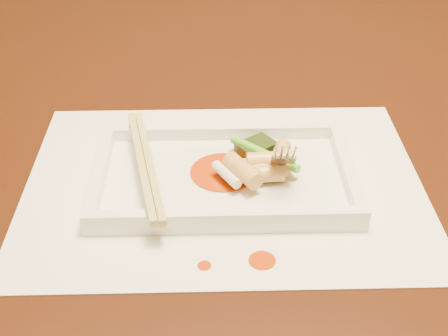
{
  "coord_description": "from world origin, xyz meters",
  "views": [
    {
      "loc": [
        0.01,
        -0.66,
        1.13
      ],
      "look_at": [
        0.02,
        -0.15,
        0.77
      ],
      "focal_mm": 50.0,
      "sensor_mm": 36.0,
      "label": 1
    }
  ],
  "objects_px": {
    "placemat": "(224,183)",
    "fork": "(296,102)",
    "table": "(204,178)",
    "chopstick_a": "(141,163)",
    "plate_base": "(224,179)"
  },
  "relations": [
    {
      "from": "plate_base",
      "to": "fork",
      "type": "relative_size",
      "value": 1.86
    },
    {
      "from": "plate_base",
      "to": "fork",
      "type": "height_order",
      "value": "fork"
    },
    {
      "from": "table",
      "to": "fork",
      "type": "relative_size",
      "value": 10.0
    },
    {
      "from": "table",
      "to": "placemat",
      "type": "relative_size",
      "value": 3.5
    },
    {
      "from": "table",
      "to": "placemat",
      "type": "xyz_separation_m",
      "value": [
        0.02,
        -0.15,
        0.1
      ]
    },
    {
      "from": "table",
      "to": "fork",
      "type": "bearing_deg",
      "value": -55.05
    },
    {
      "from": "placemat",
      "to": "chopstick_a",
      "type": "bearing_deg",
      "value": 180.0
    },
    {
      "from": "plate_base",
      "to": "chopstick_a",
      "type": "bearing_deg",
      "value": 180.0
    },
    {
      "from": "placemat",
      "to": "fork",
      "type": "xyz_separation_m",
      "value": [
        0.07,
        0.02,
        0.08
      ]
    },
    {
      "from": "placemat",
      "to": "plate_base",
      "type": "relative_size",
      "value": 1.54
    },
    {
      "from": "chopstick_a",
      "to": "fork",
      "type": "relative_size",
      "value": 1.37
    },
    {
      "from": "placemat",
      "to": "fork",
      "type": "distance_m",
      "value": 0.11
    },
    {
      "from": "plate_base",
      "to": "chopstick_a",
      "type": "height_order",
      "value": "chopstick_a"
    },
    {
      "from": "plate_base",
      "to": "fork",
      "type": "xyz_separation_m",
      "value": [
        0.07,
        0.02,
        0.08
      ]
    },
    {
      "from": "table",
      "to": "chopstick_a",
      "type": "relative_size",
      "value": 7.32
    }
  ]
}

